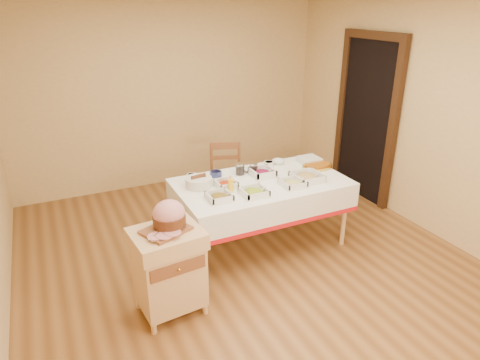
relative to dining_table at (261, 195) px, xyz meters
The scene contains 23 objects.
room_shell 0.82m from the dining_table, 135.00° to the right, with size 5.00×5.00×5.00m.
doorway 2.06m from the dining_table, 17.49° to the left, with size 0.09×1.10×2.20m.
dining_table is the anchor object (origin of this frame).
butcher_cart 1.43m from the dining_table, 151.31° to the right, with size 0.61×0.53×0.80m.
dining_chair 0.86m from the dining_table, 92.65° to the left, with size 0.52×0.51×0.91m.
ham_on_board 1.41m from the dining_table, 151.65° to the right, with size 0.38×0.36×0.25m.
serving_dish_a 0.66m from the dining_table, 158.40° to the right, with size 0.23×0.23×0.10m.
serving_dish_b 0.41m from the dining_table, 129.60° to the right, with size 0.24×0.24×0.10m.
serving_dish_c 0.39m from the dining_table, 46.25° to the right, with size 0.23×0.23×0.10m.
serving_dish_d 0.54m from the dining_table, 21.65° to the right, with size 0.30×0.30×0.11m.
serving_dish_e 0.44m from the dining_table, behind, with size 0.22×0.21×0.10m.
serving_dish_f 0.25m from the dining_table, 57.31° to the left, with size 0.26×0.24×0.12m.
small_bowl_left 0.77m from the dining_table, 148.71° to the left, with size 0.11×0.11×0.05m.
small_bowl_mid 0.55m from the dining_table, 138.09° to the left, with size 0.13×0.13×0.06m.
small_bowl_right 0.50m from the dining_table, 50.96° to the left, with size 0.11×0.11×0.06m.
bowl_white_imported 0.37m from the dining_table, 88.09° to the left, with size 0.15×0.15×0.04m, color silver.
bowl_small_imported 0.61m from the dining_table, 41.64° to the left, with size 0.15×0.15×0.05m, color silver.
preserve_jar_left 0.37m from the dining_table, 113.69° to the left, with size 0.10×0.10×0.13m.
preserve_jar_right 0.32m from the dining_table, 83.57° to the left, with size 0.10×0.10×0.12m.
mustard_bottle 0.48m from the dining_table, 164.96° to the right, with size 0.05×0.05×0.17m.
bread_basket 0.70m from the dining_table, 167.01° to the left, with size 0.28×0.28×0.12m.
plate_stack 0.84m from the dining_table, 17.71° to the left, with size 0.23×0.23×0.07m.
brass_platter 0.80m from the dining_table, ahead, with size 0.37×0.27×0.05m.
Camera 1 is at (-1.71, -3.40, 2.54)m, focal length 32.00 mm.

